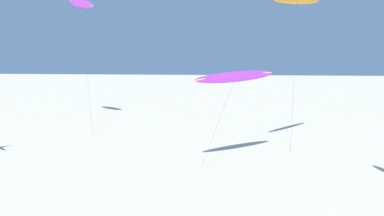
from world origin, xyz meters
name	(u,v)px	position (x,y,z in m)	size (l,w,h in m)	color
flying_kite_4	(81,4)	(-18.06, 62.92, 15.00)	(6.22, 11.51, 16.09)	purple
flying_kite_6	(235,77)	(1.29, 43.35, 7.22)	(7.25, 6.14, 7.89)	purple
flying_kite_7	(298,0)	(7.13, 49.10, 14.02)	(6.00, 7.30, 14.64)	orange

